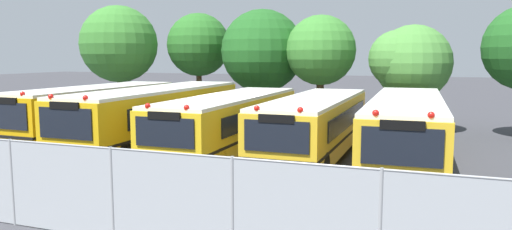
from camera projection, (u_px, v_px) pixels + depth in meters
name	position (u px, v px, depth m)	size (l,w,h in m)	color
ground_plane	(232.00, 152.00, 19.80)	(160.00, 160.00, 0.00)	#38383D
school_bus_0	(95.00, 111.00, 22.20)	(2.76, 9.98, 2.68)	#EAA80C
school_bus_1	(158.00, 115.00, 20.76)	(2.64, 11.46, 2.72)	yellow
school_bus_2	(231.00, 121.00, 19.40)	(2.56, 10.48, 2.51)	yellow
school_bus_3	(316.00, 125.00, 18.44)	(2.51, 10.14, 2.52)	yellow
school_bus_4	(406.00, 128.00, 17.22)	(2.73, 11.52, 2.61)	yellow
tree_0	(120.00, 44.00, 30.58)	(4.88, 4.88, 7.15)	#4C3823
tree_1	(196.00, 44.00, 31.55)	(4.14, 4.14, 6.76)	#4C3823
tree_2	(260.00, 50.00, 28.63)	(4.95, 4.95, 6.74)	#4C3823
tree_3	(320.00, 49.00, 26.90)	(3.94, 3.94, 6.25)	#4C3823
tree_4	(408.00, 62.00, 24.80)	(4.23, 3.94, 5.58)	#4C3823
chainlink_fence	(60.00, 186.00, 10.69)	(19.58, 0.07, 2.06)	#9EA0A3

